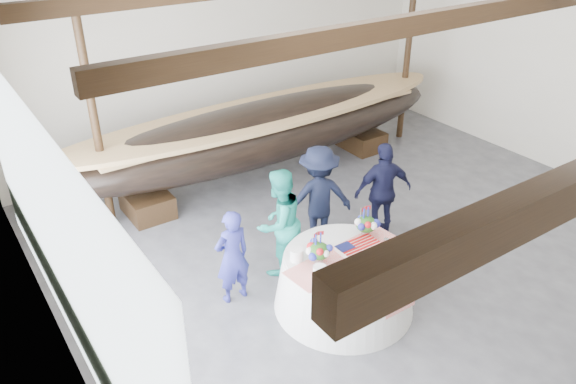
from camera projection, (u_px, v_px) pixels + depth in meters
floor at (428, 277)px, 8.64m from camera, size 10.00×12.00×0.01m
wall_back at (230, 48)px, 11.88m from camera, size 10.00×0.02×4.50m
wall_left at (72, 271)px, 5.08m from camera, size 0.02×12.00×4.50m
pavilion_structure at (423, 0)px, 7.24m from camera, size 9.80×11.76×4.50m
open_bay at (58, 254)px, 6.03m from camera, size 0.03×7.00×3.20m
longboat_display at (265, 131)px, 11.07m from camera, size 8.54×1.71×1.60m
banquet_table at (344, 281)px, 7.87m from camera, size 1.98×1.98×0.85m
tabletop_items at (343, 243)px, 7.69m from camera, size 1.87×0.95×0.40m
guest_woman_blue at (232, 257)px, 7.86m from camera, size 0.54×0.36×1.47m
guest_woman_teal at (279, 222)px, 8.41m from camera, size 0.97×0.83×1.72m
guest_man_left at (318, 197)px, 9.04m from camera, size 1.30×1.02×1.76m
guest_man_right at (383, 191)px, 9.29m from camera, size 1.08×0.71×1.70m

